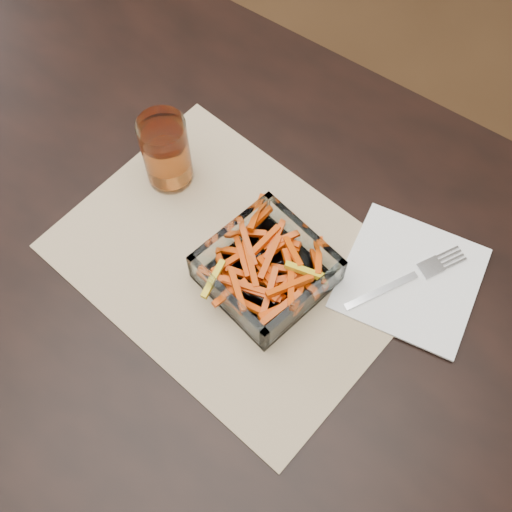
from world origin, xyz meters
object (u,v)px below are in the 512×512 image
object	(u,v)px
glass_bowl	(266,271)
dining_table	(141,265)
fork	(409,277)
tumbler	(166,154)

from	to	relation	value
glass_bowl	dining_table	bearing A→B (deg)	-164.46
dining_table	fork	distance (m)	0.39
dining_table	glass_bowl	bearing A→B (deg)	15.54
dining_table	tumbler	distance (m)	0.18
tumbler	fork	bearing A→B (deg)	7.75
fork	tumbler	bearing A→B (deg)	-143.00
dining_table	fork	world-z (taller)	fork
tumbler	glass_bowl	bearing A→B (deg)	-15.63
dining_table	fork	xyz separation A→B (m)	(0.35, 0.16, 0.10)
dining_table	tumbler	size ratio (longest dim) A/B	13.81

